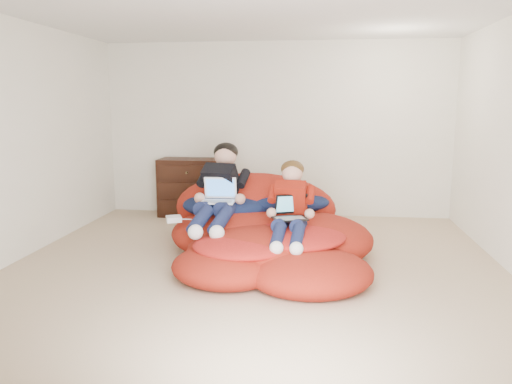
% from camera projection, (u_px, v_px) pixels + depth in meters
% --- Properties ---
extents(room_shell, '(5.10, 5.10, 2.77)m').
position_uv_depth(room_shell, '(254.00, 247.00, 4.98)').
color(room_shell, '#C7AE8E').
rests_on(room_shell, ground).
extents(dresser, '(0.93, 0.53, 0.84)m').
position_uv_depth(dresser, '(192.00, 187.00, 7.29)').
color(dresser, black).
rests_on(dresser, ground).
extents(beanbag_pile, '(2.30, 2.37, 0.89)m').
position_uv_depth(beanbag_pile, '(265.00, 233.00, 5.33)').
color(beanbag_pile, '#AA2113').
rests_on(beanbag_pile, ground).
extents(cream_pillow, '(0.40, 0.26, 0.26)m').
position_uv_depth(cream_pillow, '(227.00, 188.00, 6.06)').
color(cream_pillow, silver).
rests_on(cream_pillow, beanbag_pile).
extents(older_boy, '(0.47, 1.29, 0.86)m').
position_uv_depth(older_boy, '(221.00, 187.00, 5.47)').
color(older_boy, black).
rests_on(older_boy, beanbag_pile).
extents(younger_boy, '(0.35, 1.05, 0.76)m').
position_uv_depth(younger_boy, '(291.00, 203.00, 4.99)').
color(younger_boy, maroon).
rests_on(younger_boy, beanbag_pile).
extents(laptop_white, '(0.36, 0.32, 0.26)m').
position_uv_depth(laptop_white, '(219.00, 195.00, 5.39)').
color(laptop_white, white).
rests_on(laptop_white, older_boy).
extents(laptop_black, '(0.38, 0.42, 0.23)m').
position_uv_depth(laptop_black, '(290.00, 212.00, 4.96)').
color(laptop_black, black).
rests_on(laptop_black, younger_boy).
extents(power_adapter, '(0.20, 0.20, 0.06)m').
position_uv_depth(power_adapter, '(174.00, 219.00, 5.30)').
color(power_adapter, white).
rests_on(power_adapter, beanbag_pile).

